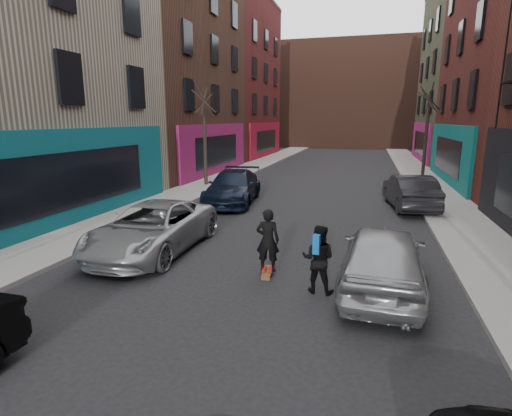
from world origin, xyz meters
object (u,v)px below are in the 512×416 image
Objects in this scene: tree_right_far at (427,124)px; pedestrian at (318,258)px; parked_left_far at (153,228)px; parked_left_end at (233,187)px; skateboard at (267,272)px; skateboarder at (268,240)px; parked_right_far at (383,257)px; parked_right_end at (410,192)px; tree_left_far at (205,127)px.

pedestrian is (-4.39, -18.81, -2.75)m from tree_right_far.
parked_left_end is at bearing 89.37° from parked_left_far.
skateboarder reaches higher than skateboard.
parked_left_end is 3.31× the size of pedestrian.
tree_right_far reaches higher than parked_left_far.
parked_right_far is at bearing -59.53° from parked_left_end.
pedestrian reaches higher than parked_right_end.
parked_left_far is 6.36× the size of skateboard.
skateboard is at bearing 180.00° from skateboarder.
skateboard is at bearing 57.81° from parked_right_end.
parked_right_end is 2.84× the size of skateboarder.
skateboarder is (3.68, -0.88, 0.19)m from parked_left_far.
pedestrian is at bearing -34.10° from skateboard.
parked_left_end is 10.48m from parked_right_far.
skateboarder is (-2.72, 0.14, 0.13)m from parked_right_far.
parked_right_end reaches higher than parked_left_far.
pedestrian is (1.33, -0.69, 0.73)m from skateboard.
parked_left_far is 6.48m from parked_right_far.
parked_left_end is 8.95m from skateboarder.
skateboarder reaches higher than parked_left_end.
tree_right_far is 1.34× the size of parked_left_far.
parked_right_far is 9.32m from parked_right_end.
tree_left_far is 1.27× the size of parked_left_end.
skateboard is 0.85m from skateboarder.
tree_left_far is 8.12× the size of skateboard.
skateboard is at bearing -72.90° from parked_left_end.
parked_left_far is 3.29× the size of pedestrian.
parked_left_far is (3.00, -11.24, -2.67)m from tree_left_far.
skateboard is 0.50× the size of skateboarder.
skateboarder is 1.50m from pedestrian.
tree_right_far is 18.71m from parked_right_far.
parked_right_far is 2.89× the size of pedestrian.
parked_right_end is at bearing -101.25° from pedestrian.
parked_right_far is at bearing -52.51° from tree_left_far.
parked_right_far is (6.40, -1.02, 0.05)m from parked_left_far.
parked_right_end is 9.97m from skateboarder.
skateboarder is at bearing 0.00° from skateboard.
tree_left_far is 15.33m from pedestrian.
skateboarder is at bearing -14.06° from parked_left_far.
parked_right_end is (1.40, 9.21, -0.02)m from parked_right_far.
tree_right_far is 8.50× the size of skateboard.
parked_left_end is at bearing -72.33° from skateboarder.
pedestrian is at bearing -67.67° from parked_left_end.
pedestrian reaches higher than parked_left_end.
skateboarder is (-4.12, -9.08, 0.15)m from parked_right_end.
parked_right_end is 10.16m from pedestrian.
parked_right_far is at bearing -9.51° from skateboard.
tree_right_far is 19.31m from skateboard.
tree_left_far reaches higher than pedestrian.
parked_left_end is at bearing -133.36° from tree_right_far.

